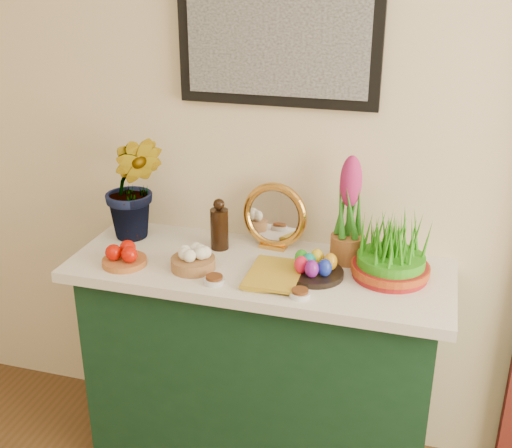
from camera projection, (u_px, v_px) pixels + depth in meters
The scene contains 13 objects.
sideboard at pixel (260, 369), 2.54m from camera, with size 1.30×0.45×0.85m, color #12331E.
tablecloth at pixel (260, 269), 2.37m from camera, with size 1.40×0.55×0.04m, color silver.
hyacinth_green at pixel (133, 170), 2.47m from camera, with size 0.28×0.24×0.56m, color #256D1A.
apple_bowl at pixel (124, 256), 2.34m from camera, with size 0.22×0.22×0.08m.
garlic_basket at pixel (193, 259), 2.31m from camera, with size 0.19×0.19×0.09m.
vinegar_cruet at pixel (219, 227), 2.45m from camera, with size 0.07×0.07×0.20m.
mirror at pixel (275, 217), 2.45m from camera, with size 0.26×0.09×0.26m.
book at pixel (249, 271), 2.27m from camera, with size 0.17×0.25×0.03m, color gold.
spice_dish_left at pixel (214, 280), 2.21m from camera, with size 0.07×0.07×0.03m.
spice_dish_right at pixel (300, 294), 2.13m from camera, with size 0.07×0.07×0.03m.
egg_plate at pixel (314, 268), 2.25m from camera, with size 0.21×0.21×0.09m.
hyacinth_pink at pixel (349, 215), 2.31m from camera, with size 0.12×0.12×0.41m.
wheatgrass_sabzeh at pixel (392, 251), 2.23m from camera, with size 0.28×0.28×0.22m.
Camera 1 is at (0.44, -0.03, 1.94)m, focal length 45.00 mm.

